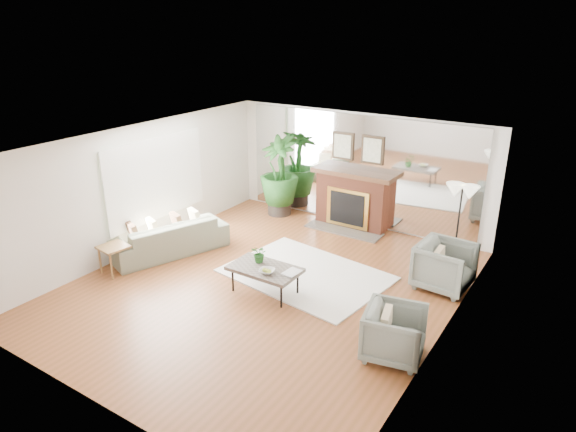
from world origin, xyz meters
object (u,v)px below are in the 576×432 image
Objects in this scene: fireplace at (352,198)px; floor_lamp at (461,199)px; armchair_front at (394,333)px; side_table at (114,250)px; armchair_back at (445,266)px; sofa at (169,237)px; potted_ficus at (279,173)px; coffee_table at (265,270)px.

fireplace is 2.96m from floor_lamp.
floor_lamp is (0.00, 2.78, 1.11)m from armchair_front.
side_table is at bearing -148.45° from floor_lamp.
armchair_back is at bearing -91.42° from floor_lamp.
fireplace is 0.90× the size of sofa.
armchair_front is at bearing -40.54° from potted_ficus.
floor_lamp reaches higher than sofa.
side_table is 0.31× the size of floor_lamp.
fireplace is 1.09× the size of potted_ficus.
coffee_table is at bearing 129.70° from armchair_back.
armchair_back reaches higher than sofa.
floor_lamp reaches higher than armchair_back.
armchair_front is (0.01, -2.28, -0.04)m from armchair_back.
floor_lamp reaches higher than armchair_front.
side_table is 0.28× the size of potted_ficus.
sofa is at bearing -127.18° from fireplace.
fireplace reaches higher than coffee_table.
fireplace reaches higher than armchair_back.
side_table is at bearing -101.25° from potted_ficus.
potted_ficus is at bearing 38.03° from armchair_front.
floor_lamp is at bearing 31.55° from side_table.
sofa is at bearing -102.26° from potted_ficus.
potted_ficus is at bearing 75.12° from armchair_back.
floor_lamp reaches higher than coffee_table.
sofa is (-2.53, 0.29, -0.10)m from coffee_table.
armchair_front is 5.21m from side_table.
armchair_back reaches higher than side_table.
armchair_front is 0.43× the size of potted_ficus.
potted_ficus is at bearing -171.76° from sofa.
armchair_front reaches higher than coffee_table.
floor_lamp is at bearing 42.87° from coffee_table.
fireplace is at bearing 91.89° from coffee_table.
armchair_front is (2.60, -3.95, -0.29)m from fireplace.
floor_lamp is at bearing 2.17° from armchair_back.
potted_ficus is at bearing 167.71° from floor_lamp.
coffee_table is 2.53m from armchair_front.
armchair_back is 0.52× the size of floor_lamp.
sofa reaches higher than coffee_table.
armchair_back is at bearing -11.12° from armchair_front.
sofa is 4.26× the size of side_table.
armchair_front is at bearing -10.86° from coffee_table.
armchair_back is 1.69× the size of side_table.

